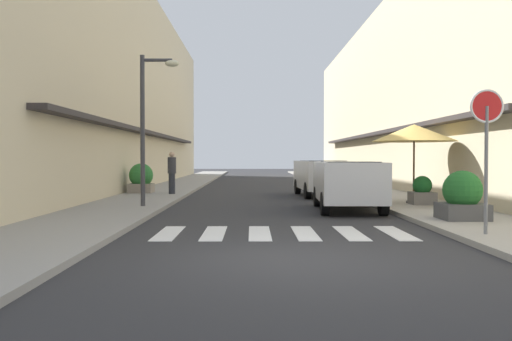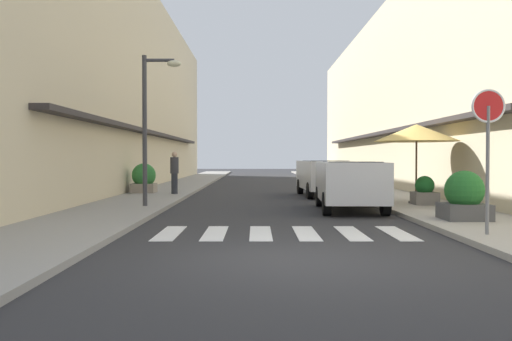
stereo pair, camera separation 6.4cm
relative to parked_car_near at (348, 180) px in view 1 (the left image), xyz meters
name	(u,v)px [view 1 (the left image)]	position (x,y,z in m)	size (l,w,h in m)	color
ground_plane	(265,190)	(-2.22, 10.60, -0.92)	(100.56, 100.56, 0.00)	#2B2B2D
sidewalk_left	(171,189)	(-6.83, 10.60, -0.86)	(2.70, 63.99, 0.12)	gray
sidewalk_right	(358,188)	(2.40, 10.60, -0.86)	(2.70, 63.99, 0.12)	#9E998E
building_row_left	(100,87)	(-10.68, 11.88, 4.30)	(5.50, 43.14, 10.44)	beige
building_row_right	(428,97)	(6.24, 11.88, 3.82)	(5.50, 43.14, 9.50)	beige
crosswalk	(282,233)	(-2.22, -4.79, -0.92)	(5.20, 2.20, 0.01)	silver
parked_car_near	(348,180)	(0.00, 0.00, 0.00)	(1.97, 4.27, 1.47)	silver
parked_car_mid	(322,174)	(0.00, 6.03, 0.00)	(1.98, 4.49, 1.47)	silver
round_street_sign	(487,123)	(1.61, -5.77, 1.32)	(0.65, 0.07, 2.77)	slate
street_lamp	(150,112)	(-5.95, 0.36, 2.04)	(1.19, 0.28, 4.56)	#38383D
cafe_umbrella	(414,133)	(2.37, 1.35, 1.45)	(2.70, 2.70, 2.54)	#262626
planter_corner	(462,197)	(2.13, -3.29, -0.27)	(1.03, 1.03, 1.16)	#4C4C4C
planter_midblock	(422,192)	(2.50, 0.86, -0.41)	(0.73, 0.73, 0.89)	slate
planter_far	(141,179)	(-7.50, 6.63, -0.22)	(1.00, 1.00, 1.23)	gray
pedestrian_walking_near	(172,172)	(-6.09, 5.80, 0.10)	(0.34, 0.34, 1.71)	#282B33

